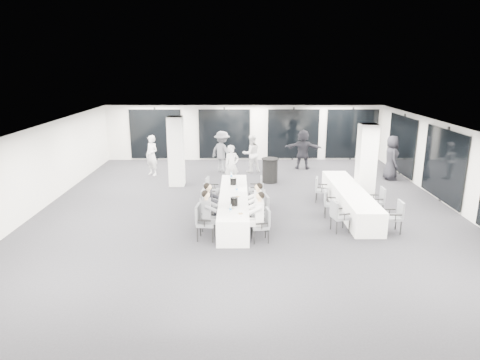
% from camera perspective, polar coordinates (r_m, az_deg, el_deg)
% --- Properties ---
extents(room, '(14.04, 16.04, 2.84)m').
position_cam_1_polar(room, '(15.20, 4.27, 2.24)').
color(room, '#222227').
rests_on(room, ground).
extents(column_left, '(0.60, 0.60, 2.80)m').
position_cam_1_polar(column_left, '(17.37, -8.52, 3.79)').
color(column_left, silver).
rests_on(column_left, floor).
extents(column_right, '(0.60, 0.60, 2.80)m').
position_cam_1_polar(column_right, '(15.71, 16.45, 2.13)').
color(column_right, silver).
rests_on(column_right, floor).
extents(banquet_table_main, '(0.90, 5.00, 0.75)m').
position_cam_1_polar(banquet_table_main, '(13.82, -0.86, -3.41)').
color(banquet_table_main, white).
rests_on(banquet_table_main, floor).
extents(banquet_table_side, '(0.90, 5.00, 0.75)m').
position_cam_1_polar(banquet_table_side, '(14.87, 14.38, -2.54)').
color(banquet_table_side, white).
rests_on(banquet_table_side, floor).
extents(cocktail_table, '(0.73, 0.73, 1.01)m').
position_cam_1_polar(cocktail_table, '(17.84, 4.02, 1.31)').
color(cocktail_table, black).
rests_on(cocktail_table, floor).
extents(chair_main_left_near, '(0.56, 0.61, 1.01)m').
position_cam_1_polar(chair_main_left_near, '(12.03, -4.95, -5.32)').
color(chair_main_left_near, '#575A5F').
rests_on(chair_main_left_near, floor).
extents(chair_main_left_second, '(0.51, 0.55, 0.91)m').
position_cam_1_polar(chair_main_left_second, '(12.75, -4.64, -4.39)').
color(chair_main_left_second, '#575A5F').
rests_on(chair_main_left_second, floor).
extents(chair_main_left_mid, '(0.55, 0.59, 0.95)m').
position_cam_1_polar(chair_main_left_mid, '(13.64, -4.37, -2.95)').
color(chair_main_left_mid, '#575A5F').
rests_on(chair_main_left_mid, floor).
extents(chair_main_left_fourth, '(0.52, 0.56, 0.90)m').
position_cam_1_polar(chair_main_left_fourth, '(14.40, -4.13, -2.09)').
color(chair_main_left_fourth, '#575A5F').
rests_on(chair_main_left_fourth, floor).
extents(chair_main_left_far, '(0.51, 0.55, 0.89)m').
position_cam_1_polar(chair_main_left_far, '(15.32, -3.90, -1.06)').
color(chair_main_left_far, '#575A5F').
rests_on(chair_main_left_far, floor).
extents(chair_main_right_near, '(0.54, 0.58, 0.94)m').
position_cam_1_polar(chair_main_right_near, '(11.90, 3.08, -5.74)').
color(chair_main_right_near, '#575A5F').
rests_on(chair_main_right_near, floor).
extents(chair_main_right_second, '(0.61, 0.65, 1.04)m').
position_cam_1_polar(chair_main_right_second, '(12.73, 2.89, -4.03)').
color(chair_main_right_second, '#575A5F').
rests_on(chair_main_right_second, floor).
extents(chair_main_right_mid, '(0.51, 0.55, 0.93)m').
position_cam_1_polar(chair_main_right_mid, '(13.52, 2.66, -3.15)').
color(chair_main_right_mid, '#575A5F').
rests_on(chair_main_right_mid, floor).
extents(chair_main_right_fourth, '(0.52, 0.55, 0.89)m').
position_cam_1_polar(chair_main_right_fourth, '(14.41, 2.45, -2.08)').
color(chair_main_right_fourth, '#575A5F').
rests_on(chair_main_right_fourth, floor).
extents(chair_main_right_far, '(0.49, 0.54, 0.94)m').
position_cam_1_polar(chair_main_right_far, '(15.21, 2.33, -1.04)').
color(chair_main_right_far, '#575A5F').
rests_on(chair_main_right_far, floor).
extents(chair_side_left_near, '(0.57, 0.60, 0.94)m').
position_cam_1_polar(chair_side_left_near, '(12.86, 12.94, -4.47)').
color(chair_side_left_near, '#575A5F').
rests_on(chair_side_left_near, floor).
extents(chair_side_left_mid, '(0.50, 0.54, 0.88)m').
position_cam_1_polar(chair_side_left_mid, '(14.07, 11.77, -2.84)').
color(chair_side_left_mid, '#575A5F').
rests_on(chair_side_left_mid, floor).
extents(chair_side_left_far, '(0.55, 0.57, 0.89)m').
position_cam_1_polar(chair_side_left_far, '(15.53, 10.61, -1.05)').
color(chair_side_left_far, '#575A5F').
rests_on(chair_side_left_far, floor).
extents(chair_side_right_near, '(0.48, 0.54, 0.95)m').
position_cam_1_polar(chair_side_right_near, '(13.29, 20.01, -4.35)').
color(chair_side_right_near, '#575A5F').
rests_on(chair_side_right_near, floor).
extents(chair_side_right_mid, '(0.46, 0.52, 0.91)m').
position_cam_1_polar(chair_side_right_mid, '(14.69, 17.95, -2.45)').
color(chair_side_right_mid, '#575A5F').
rests_on(chair_side_right_mid, floor).
extents(chair_side_right_far, '(0.50, 0.56, 0.97)m').
position_cam_1_polar(chair_side_right_far, '(16.08, 16.33, -0.68)').
color(chair_side_right_far, '#575A5F').
rests_on(chair_side_right_far, floor).
extents(seated_guest_a, '(0.50, 0.38, 1.44)m').
position_cam_1_polar(seated_guest_a, '(11.93, -4.16, -4.27)').
color(seated_guest_a, '#54565B').
rests_on(seated_guest_a, floor).
extents(seated_guest_b, '(0.50, 0.38, 1.44)m').
position_cam_1_polar(seated_guest_b, '(12.65, -3.94, -3.12)').
color(seated_guest_b, black).
rests_on(seated_guest_b, floor).
extents(seated_guest_c, '(0.50, 0.38, 1.44)m').
position_cam_1_polar(seated_guest_c, '(11.78, 2.31, -4.50)').
color(seated_guest_c, silver).
rests_on(seated_guest_c, floor).
extents(seated_guest_d, '(0.50, 0.38, 1.44)m').
position_cam_1_polar(seated_guest_d, '(12.63, 2.12, -3.12)').
color(seated_guest_d, silver).
rests_on(seated_guest_d, floor).
extents(standing_guest_a, '(0.84, 0.77, 1.88)m').
position_cam_1_polar(standing_guest_a, '(17.24, -1.10, 2.31)').
color(standing_guest_a, silver).
rests_on(standing_guest_a, floor).
extents(standing_guest_b, '(1.07, 0.84, 1.95)m').
position_cam_1_polar(standing_guest_b, '(19.43, 1.54, 3.88)').
color(standing_guest_b, silver).
rests_on(standing_guest_b, floor).
extents(standing_guest_c, '(1.51, 1.42, 2.13)m').
position_cam_1_polar(standing_guest_c, '(19.42, -2.40, 4.13)').
color(standing_guest_c, '#54565B').
rests_on(standing_guest_c, floor).
extents(standing_guest_e, '(0.68, 1.06, 2.14)m').
position_cam_1_polar(standing_guest_e, '(19.23, 19.56, 3.17)').
color(standing_guest_e, black).
rests_on(standing_guest_e, floor).
extents(standing_guest_f, '(2.05, 1.10, 2.12)m').
position_cam_1_polar(standing_guest_f, '(20.24, 8.40, 4.42)').
color(standing_guest_f, black).
rests_on(standing_guest_f, floor).
extents(standing_guest_g, '(0.95, 0.92, 2.02)m').
position_cam_1_polar(standing_guest_g, '(19.28, -11.69, 3.58)').
color(standing_guest_g, silver).
rests_on(standing_guest_g, floor).
extents(standing_guest_h, '(0.95, 1.00, 1.79)m').
position_cam_1_polar(standing_guest_h, '(19.15, 15.99, 2.87)').
color(standing_guest_h, '#54565B').
rests_on(standing_guest_h, floor).
extents(ice_bucket_near, '(0.22, 0.22, 0.25)m').
position_cam_1_polar(ice_bucket_near, '(12.59, -0.79, -2.89)').
color(ice_bucket_near, black).
rests_on(ice_bucket_near, banquet_table_main).
extents(ice_bucket_far, '(0.22, 0.22, 0.25)m').
position_cam_1_polar(ice_bucket_far, '(14.76, -0.90, -0.16)').
color(ice_bucket_far, black).
rests_on(ice_bucket_far, banquet_table_main).
extents(water_bottle_a, '(0.06, 0.06, 0.20)m').
position_cam_1_polar(water_bottle_a, '(12.09, -1.28, -3.78)').
color(water_bottle_a, silver).
rests_on(water_bottle_a, banquet_table_main).
extents(water_bottle_b, '(0.06, 0.06, 0.19)m').
position_cam_1_polar(water_bottle_b, '(13.99, -0.43, -1.14)').
color(water_bottle_b, silver).
rests_on(water_bottle_b, banquet_table_main).
extents(water_bottle_c, '(0.07, 0.07, 0.23)m').
position_cam_1_polar(water_bottle_c, '(15.60, -1.16, 0.64)').
color(water_bottle_c, silver).
rests_on(water_bottle_c, banquet_table_main).
extents(plate_a, '(0.22, 0.22, 0.03)m').
position_cam_1_polar(plate_a, '(12.35, -1.20, -3.80)').
color(plate_a, white).
rests_on(plate_a, banquet_table_main).
extents(plate_b, '(0.22, 0.22, 0.03)m').
position_cam_1_polar(plate_b, '(11.91, 0.09, -4.52)').
color(plate_b, white).
rests_on(plate_b, banquet_table_main).
extents(plate_c, '(0.22, 0.22, 0.03)m').
position_cam_1_polar(plate_c, '(13.41, -0.32, -2.25)').
color(plate_c, white).
rests_on(plate_c, banquet_table_main).
extents(wine_glass, '(0.07, 0.07, 0.18)m').
position_cam_1_polar(wine_glass, '(11.69, 0.13, -4.26)').
color(wine_glass, silver).
rests_on(wine_glass, banquet_table_main).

